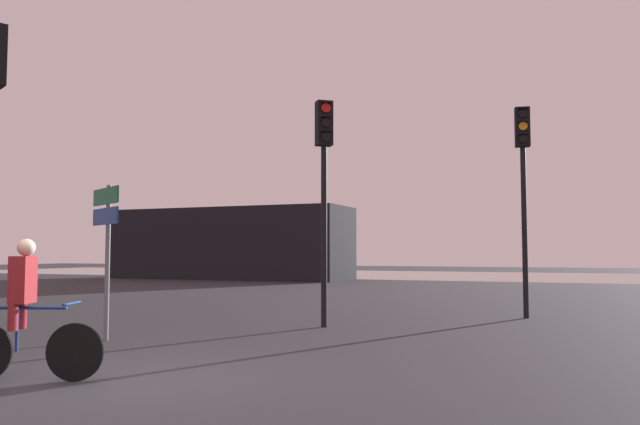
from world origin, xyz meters
name	(u,v)px	position (x,y,z in m)	size (l,w,h in m)	color
ground_plane	(108,384)	(0.00, 0.00, 0.00)	(120.00, 120.00, 0.00)	#28282D
water_strip	(493,276)	(0.00, 34.75, 0.00)	(80.00, 16.00, 0.01)	gray
distant_building	(230,244)	(-13.09, 24.75, 1.95)	(13.61, 4.00, 3.90)	black
traffic_light_far_right	(523,172)	(3.79, 9.09, 3.29)	(0.36, 0.38, 4.76)	black
traffic_light_center	(324,169)	(0.25, 5.83, 3.12)	(0.41, 0.42, 4.49)	black
direction_sign_post	(106,233)	(-2.44, 2.70, 1.79)	(0.98, 0.55, 2.60)	slate
cyclist	(25,309)	(-0.99, -0.25, 0.82)	(1.61, 0.72, 1.62)	black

